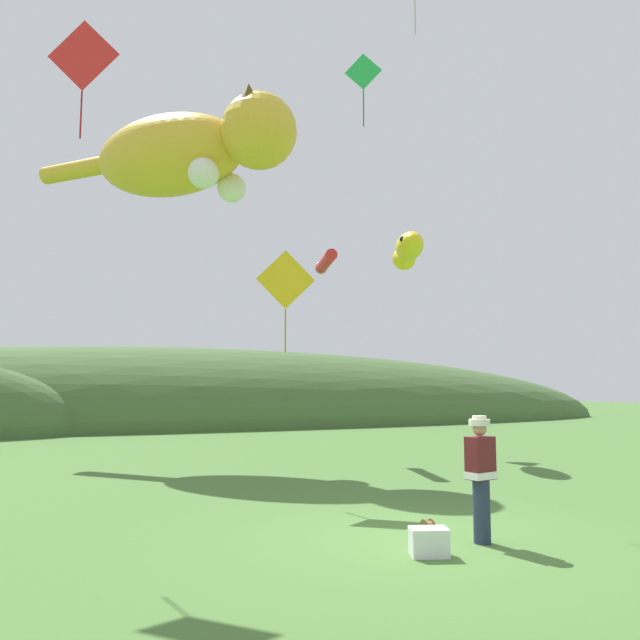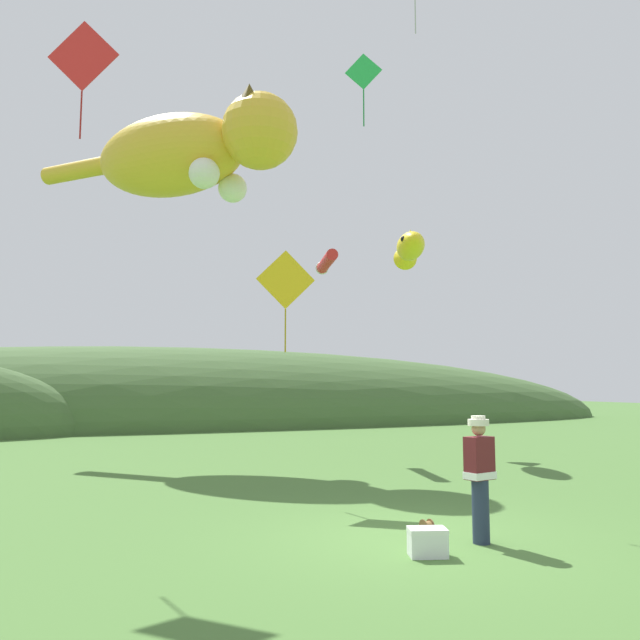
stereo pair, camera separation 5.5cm
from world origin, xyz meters
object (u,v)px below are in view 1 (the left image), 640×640
at_px(kite_tube_streamer, 326,262).
at_px(kite_diamond_red, 83,56).
at_px(kite_diamond_green, 363,73).
at_px(festival_attendant, 481,474).
at_px(kite_fish_windsock, 408,249).
at_px(kite_diamond_gold, 286,280).
at_px(kite_giant_cat, 188,153).
at_px(picnic_cooler, 429,542).
at_px(kite_spool, 428,528).

bearing_deg(kite_tube_streamer, kite_diamond_red, -138.94).
bearing_deg(kite_tube_streamer, kite_diamond_green, -102.85).
relative_size(festival_attendant, kite_fish_windsock, 0.55).
distance_m(kite_tube_streamer, kite_diamond_gold, 6.85).
xyz_separation_m(kite_giant_cat, kite_tube_streamer, (4.18, -1.46, -3.51)).
relative_size(kite_fish_windsock, kite_diamond_red, 1.44).
bearing_deg(kite_diamond_red, kite_diamond_gold, 8.69).
distance_m(picnic_cooler, kite_giant_cat, 15.51).
height_order(kite_tube_streamer, kite_diamond_green, kite_diamond_green).
relative_size(kite_giant_cat, kite_fish_windsock, 2.40).
bearing_deg(kite_spool, festival_attendant, -52.05).
height_order(kite_spool, kite_diamond_green, kite_diamond_green).
bearing_deg(festival_attendant, kite_fish_windsock, 65.17).
relative_size(kite_spool, kite_diamond_green, 0.14).
bearing_deg(kite_giant_cat, kite_spool, -80.85).
height_order(kite_spool, kite_diamond_red, kite_diamond_red).
bearing_deg(festival_attendant, kite_giant_cat, 100.98).
relative_size(kite_spool, kite_giant_cat, 0.03).
relative_size(kite_tube_streamer, kite_diamond_gold, 1.06).
relative_size(festival_attendant, kite_diamond_red, 0.79).
height_order(festival_attendant, picnic_cooler, festival_attendant).
height_order(festival_attendant, kite_spool, festival_attendant).
bearing_deg(kite_diamond_gold, kite_tube_streamer, 60.70).
height_order(kite_spool, kite_fish_windsock, kite_fish_windsock).
height_order(kite_spool, kite_giant_cat, kite_giant_cat).
xyz_separation_m(kite_tube_streamer, kite_diamond_gold, (-3.25, -5.78, -1.71)).
bearing_deg(kite_diamond_green, kite_tube_streamer, 77.15).
bearing_deg(kite_diamond_red, kite_spool, -34.49).
bearing_deg(picnic_cooler, kite_diamond_gold, 93.80).
distance_m(kite_spool, kite_giant_cat, 14.87).
distance_m(kite_spool, picnic_cooler, 1.09).
bearing_deg(kite_diamond_gold, kite_spool, -77.72).
bearing_deg(kite_giant_cat, kite_tube_streamer, -19.26).
relative_size(kite_diamond_red, kite_diamond_gold, 1.05).
height_order(kite_diamond_green, kite_diamond_red, kite_diamond_green).
xyz_separation_m(kite_spool, kite_tube_streamer, (2.36, 9.85, 5.98)).
relative_size(kite_giant_cat, kite_diamond_green, 4.35).
bearing_deg(picnic_cooler, kite_fish_windsock, 61.31).
bearing_deg(picnic_cooler, kite_giant_cat, 95.91).
distance_m(picnic_cooler, kite_diamond_red, 10.15).
xyz_separation_m(festival_attendant, picnic_cooler, (-1.05, -0.30, -0.77)).
height_order(picnic_cooler, kite_diamond_green, kite_diamond_green).
bearing_deg(kite_spool, kite_fish_windsock, 61.47).
relative_size(kite_giant_cat, kite_tube_streamer, 3.41).
distance_m(picnic_cooler, kite_fish_windsock, 13.90).
relative_size(kite_spool, picnic_cooler, 0.44).
relative_size(kite_tube_streamer, kite_diamond_green, 1.28).
relative_size(festival_attendant, picnic_cooler, 3.14).
relative_size(picnic_cooler, kite_tube_streamer, 0.25).
height_order(picnic_cooler, kite_fish_windsock, kite_fish_windsock).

